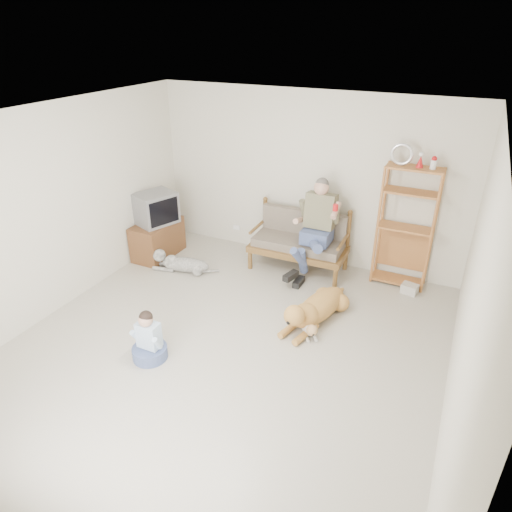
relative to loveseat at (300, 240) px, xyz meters
The scene contains 16 objects.
floor 2.41m from the loveseat, 91.92° to the right, with size 5.50×5.50×0.00m, color #BAB5A3.
ceiling 3.24m from the loveseat, 91.92° to the right, with size 5.50×5.50×0.00m, color white.
wall_back 0.95m from the loveseat, 101.59° to the left, with size 5.00×5.00×0.00m, color beige.
wall_left 3.60m from the loveseat, 137.49° to the right, with size 5.50×5.50×0.00m, color beige.
wall_right 3.49m from the loveseat, 44.32° to the right, with size 5.50×5.50×0.00m, color beige.
loveseat is the anchor object (origin of this frame).
man 0.44m from the loveseat, 41.87° to the right, with size 0.59×0.84×1.35m.
etagere 1.60m from the loveseat, ahead, with size 0.80×0.35×2.11m.
book_stack 1.80m from the loveseat, ahead, with size 0.22×0.16×0.14m, color silver.
tv_stand 2.40m from the loveseat, 164.76° to the right, with size 0.51×0.90×0.60m.
crt_tv 2.39m from the loveseat, 164.66° to the right, with size 0.67×0.74×0.51m.
wall_outlet 1.39m from the loveseat, 164.41° to the left, with size 0.12×0.02×0.08m, color white.
golden_retriever 1.54m from the loveseat, 61.76° to the right, with size 0.63×1.53×0.47m.
shaggy_dog 1.95m from the loveseat, 150.84° to the right, with size 1.11×0.43×0.34m.
terrier 1.82m from the loveseat, 65.26° to the right, with size 0.39×0.52×0.23m.
child 2.98m from the loveseat, 105.47° to the right, with size 0.41×0.41×0.65m.
Camera 1 is at (2.25, -3.81, 3.56)m, focal length 32.00 mm.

